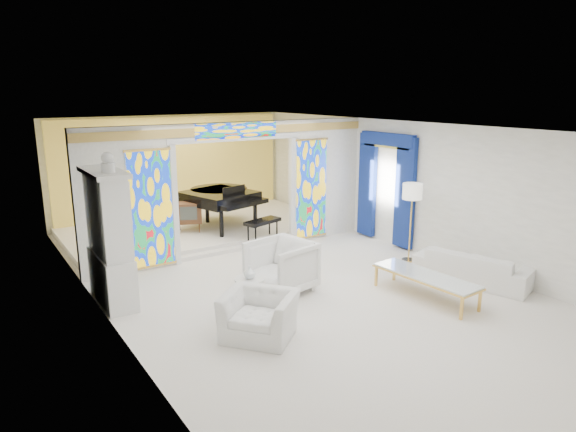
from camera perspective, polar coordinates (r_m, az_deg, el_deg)
floor at (r=10.48m, az=-0.48°, el=-6.77°), size 12.00×12.00×0.00m
ceiling at (r=9.83m, az=-0.51°, el=9.83°), size 7.00×12.00×0.02m
wall_back at (r=15.36m, az=-12.77°, el=5.30°), size 7.00×0.02×3.00m
wall_left at (r=8.72m, az=-20.22°, el=-1.55°), size 0.02×12.00×3.00m
wall_right at (r=12.26m, az=13.41°, el=3.18°), size 0.02×12.00×3.00m
partition_wall at (r=11.71m, az=-5.80°, el=3.77°), size 7.00×0.22×3.00m
stained_glass_left at (r=10.92m, az=-14.98°, el=0.73°), size 0.90×0.04×2.40m
stained_glass_right at (r=12.74m, az=2.58°, el=3.02°), size 0.90×0.04×2.40m
stained_glass_transom at (r=11.48m, az=-5.70°, el=9.43°), size 2.00×0.04×0.34m
alcove_platform at (r=13.91m, az=-9.67°, el=-1.36°), size 6.80×3.80×0.18m
gold_curtain_back at (r=15.25m, az=-12.61°, el=5.25°), size 6.70×0.10×2.90m
chandelier at (r=13.48m, az=-9.14°, el=8.82°), size 0.48×0.48×0.30m
blue_drapes at (r=12.66m, az=10.82°, el=4.00°), size 0.14×1.85×2.65m
china_cabinet at (r=9.43m, az=-19.23°, el=-2.44°), size 0.56×1.46×2.72m
armchair_left at (r=7.96m, az=-3.22°, el=-10.97°), size 1.40×1.42×0.69m
armchair_right at (r=9.60m, az=-0.78°, el=-5.62°), size 1.24×1.22×0.97m
sofa at (r=10.73m, az=19.84°, el=-5.31°), size 1.48×2.34×0.64m
side_table at (r=8.71m, az=-4.26°, el=-8.26°), size 0.65×0.65×0.63m
vase at (r=8.59m, az=-4.29°, el=-6.27°), size 0.25×0.25×0.20m
coffee_table at (r=9.63m, az=15.03°, el=-6.51°), size 0.77×2.07×0.45m
floor_lamp at (r=11.36m, az=13.64°, el=2.25°), size 0.46×0.46×1.74m
grand_piano at (r=13.60m, az=-7.48°, el=2.17°), size 2.09×3.19×1.16m
tv_console at (r=13.21m, az=-10.97°, el=0.36°), size 0.76×0.66×0.75m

